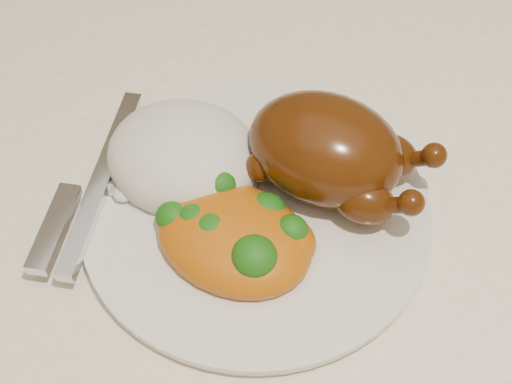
% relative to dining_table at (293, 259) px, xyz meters
% --- Properties ---
extents(dining_table, '(1.60, 0.90, 0.76)m').
position_rel_dining_table_xyz_m(dining_table, '(0.00, 0.00, 0.00)').
color(dining_table, brown).
rests_on(dining_table, floor).
extents(tablecloth, '(1.73, 1.03, 0.18)m').
position_rel_dining_table_xyz_m(tablecloth, '(0.00, 0.00, 0.07)').
color(tablecloth, white).
rests_on(tablecloth, dining_table).
extents(dinner_plate, '(0.34, 0.34, 0.01)m').
position_rel_dining_table_xyz_m(dinner_plate, '(-0.02, -0.04, 0.11)').
color(dinner_plate, silver).
rests_on(dinner_plate, tablecloth).
extents(roast_chicken, '(0.15, 0.10, 0.08)m').
position_rel_dining_table_xyz_m(roast_chicken, '(0.02, 0.01, 0.15)').
color(roast_chicken, '#4C2208').
rests_on(roast_chicken, dinner_plate).
extents(rice_mound, '(0.13, 0.12, 0.07)m').
position_rel_dining_table_xyz_m(rice_mound, '(-0.09, -0.02, 0.13)').
color(rice_mound, silver).
rests_on(rice_mound, dinner_plate).
extents(mac_and_cheese, '(0.14, 0.11, 0.05)m').
position_rel_dining_table_xyz_m(mac_and_cheese, '(-0.02, -0.07, 0.12)').
color(mac_and_cheese, '#B95E0B').
rests_on(mac_and_cheese, dinner_plate).
extents(cutlery, '(0.06, 0.19, 0.01)m').
position_rel_dining_table_xyz_m(cutlery, '(-0.14, -0.09, 0.12)').
color(cutlery, silver).
rests_on(cutlery, dinner_plate).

